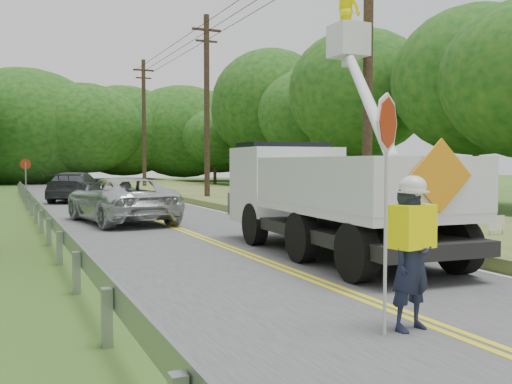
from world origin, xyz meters
name	(u,v)px	position (x,y,z in m)	size (l,w,h in m)	color
ground	(441,329)	(0.00, 0.00, 0.00)	(140.00, 140.00, 0.00)	#39571E
road	(164,224)	(0.00, 14.00, 0.01)	(7.20, 96.00, 0.03)	#434446
guardrail	(40,210)	(-4.02, 14.91, 0.55)	(0.18, 48.00, 0.77)	gray
utility_poles	(260,89)	(5.00, 17.02, 5.27)	(1.60, 43.30, 10.00)	black
tall_grass_verge	(339,212)	(7.10, 14.00, 0.15)	(7.00, 96.00, 0.30)	#4F6228
treeline_right	(350,100)	(15.38, 26.06, 6.11)	(10.54, 53.90, 11.53)	#332319
treeline_horizon	(61,129)	(0.43, 56.19, 5.50)	(57.03, 14.35, 11.80)	#0F4013
flagger	(411,247)	(-0.43, 0.08, 1.09)	(1.13, 0.58, 3.00)	#191E33
bucket_truck	(316,182)	(2.04, 6.89, 1.67)	(4.42, 7.82, 7.41)	black
suv_silver	(120,200)	(-1.33, 14.96, 0.82)	(2.66, 5.78, 1.61)	silver
suv_darkgrey	(76,187)	(-1.46, 27.12, 0.82)	(2.23, 5.48, 1.59)	#3B3E43
stop_sign_permanent	(26,176)	(-4.16, 22.93, 1.50)	(0.49, 0.06, 2.30)	gray
yard_sign	(496,224)	(6.41, 5.27, 0.57)	(0.55, 0.05, 0.80)	white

